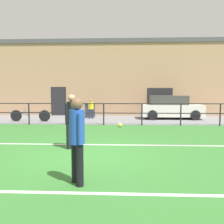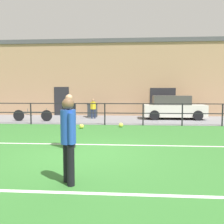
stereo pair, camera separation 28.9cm
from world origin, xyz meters
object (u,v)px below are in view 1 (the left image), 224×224
(soccer_ball_spare, at_px, (120,125))
(spectator_child, at_px, (91,107))
(bicycle_parked_0, at_px, (30,116))
(player_striker, at_px, (77,136))
(player_goalkeeper, at_px, (72,118))
(soccer_ball_match, at_px, (81,126))
(trash_bin_0, at_px, (90,110))
(parked_car_red, at_px, (171,108))

(soccer_ball_spare, distance_m, spectator_child, 4.19)
(spectator_child, bearing_deg, bicycle_parked_0, 17.75)
(player_striker, bearing_deg, bicycle_parked_0, -5.77)
(player_goalkeeper, height_order, soccer_ball_match, player_goalkeeper)
(player_goalkeeper, relative_size, soccer_ball_match, 7.60)
(player_goalkeeper, distance_m, player_striker, 3.02)
(spectator_child, xyz_separation_m, trash_bin_0, (-0.19, 0.91, -0.24))
(soccer_ball_spare, height_order, parked_car_red, parked_car_red)
(spectator_child, xyz_separation_m, bicycle_parked_0, (-3.34, -1.70, -0.37))
(player_striker, relative_size, soccer_ball_spare, 7.47)
(parked_car_red, distance_m, trash_bin_0, 5.35)
(bicycle_parked_0, bearing_deg, player_goalkeeper, -59.60)
(spectator_child, xyz_separation_m, parked_car_red, (5.11, 0.18, -0.01))
(player_goalkeeper, distance_m, parked_car_red, 9.63)
(player_goalkeeper, height_order, soccer_ball_spare, player_goalkeeper)
(spectator_child, bearing_deg, trash_bin_0, -87.40)
(player_striker, bearing_deg, soccer_ball_match, -22.08)
(soccer_ball_match, relative_size, bicycle_parked_0, 0.09)
(parked_car_red, height_order, trash_bin_0, parked_car_red)
(trash_bin_0, bearing_deg, spectator_child, -78.26)
(player_striker, relative_size, soccer_ball_match, 7.43)
(spectator_child, distance_m, parked_car_red, 5.11)
(player_striker, distance_m, soccer_ball_spare, 7.64)
(soccer_ball_match, relative_size, trash_bin_0, 0.23)
(soccer_ball_match, height_order, bicycle_parked_0, bicycle_parked_0)
(bicycle_parked_0, xyz_separation_m, trash_bin_0, (3.16, 2.60, 0.13))
(soccer_ball_spare, bearing_deg, parked_car_red, 50.39)
(soccer_ball_spare, xyz_separation_m, spectator_child, (-1.93, 3.66, 0.63))
(soccer_ball_match, distance_m, trash_bin_0, 5.19)
(player_goalkeeper, distance_m, spectator_child, 8.30)
(player_goalkeeper, relative_size, trash_bin_0, 1.78)
(player_goalkeeper, relative_size, spectator_child, 1.32)
(player_striker, bearing_deg, spectator_child, -25.17)
(soccer_ball_spare, height_order, spectator_child, spectator_child)
(spectator_child, bearing_deg, player_striker, 87.16)
(player_striker, bearing_deg, trash_bin_0, -24.76)
(bicycle_parked_0, bearing_deg, parked_car_red, 12.51)
(parked_car_red, xyz_separation_m, bicycle_parked_0, (-8.46, -1.88, -0.36))
(player_goalkeeper, distance_m, trash_bin_0, 9.23)
(player_striker, distance_m, soccer_ball_match, 7.10)
(player_goalkeeper, distance_m, soccer_ball_match, 4.13)
(parked_car_red, relative_size, trash_bin_0, 4.06)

